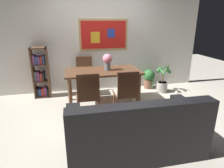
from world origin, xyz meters
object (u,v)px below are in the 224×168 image
dining_table (103,75)px  potted_ivy (149,78)px  dining_chair_far_left (85,72)px  dining_chair_near_right (126,90)px  potted_palm (163,81)px  dining_chair_near_left (88,93)px  leather_couch (136,132)px  flower_vase (107,61)px  bookshelf (41,75)px

dining_table → potted_ivy: dining_table is taller
potted_ivy → dining_chair_far_left: bearing=-179.3°
dining_chair_near_right → potted_ivy: size_ratio=1.78×
dining_chair_far_left → potted_palm: size_ratio=1.15×
dining_chair_near_left → leather_couch: bearing=-62.3°
dining_chair_near_left → leather_couch: 1.18m
dining_chair_near_left → dining_chair_far_left: bearing=88.0°
potted_palm → dining_chair_near_left: bearing=-150.7°
dining_table → dining_chair_near_right: (0.31, -0.71, -0.11)m
dining_chair_near_right → potted_ivy: dining_chair_near_right is taller
potted_ivy → leather_couch: bearing=-115.9°
leather_couch → potted_ivy: bearing=64.1°
leather_couch → dining_chair_far_left: bearing=101.2°
dining_chair_far_left → potted_ivy: dining_chair_far_left is taller
dining_chair_near_right → flower_vase: 0.85m
dining_chair_near_left → potted_palm: bearing=29.3°
dining_chair_near_left → potted_ivy: 2.29m
leather_couch → potted_palm: bearing=56.1°
dining_table → flower_vase: bearing=-4.8°
dining_chair_near_right → potted_palm: 1.71m
flower_vase → dining_table: bearing=175.2°
leather_couch → potted_palm: size_ratio=2.28×
dining_chair_far_left → potted_ivy: (1.70, 0.02, -0.26)m
bookshelf → flower_vase: 1.67m
dining_table → dining_chair_near_left: (-0.38, -0.71, -0.11)m
leather_couch → flower_vase: bearing=91.9°
dining_chair_far_left → dining_chair_near_left: (-0.05, -1.44, 0.00)m
potted_ivy → flower_vase: size_ratio=1.51×
dining_chair_near_left → leather_couch: dining_chair_near_left is taller
potted_palm → leather_couch: bearing=-123.9°
dining_table → dining_chair_far_left: 0.81m
dining_chair_near_left → bookshelf: bearing=124.3°
potted_ivy → dining_chair_near_left: bearing=-140.1°
potted_ivy → dining_chair_near_right: bearing=-125.7°
potted_ivy → flower_vase: flower_vase is taller
bookshelf → potted_palm: 2.97m
dining_chair_far_left → flower_vase: bearing=-59.6°
dining_chair_near_right → potted_palm: bearing=41.1°
dining_table → flower_vase: (0.10, -0.01, 0.30)m
dining_chair_near_right → dining_chair_near_left: 0.70m
dining_table → potted_ivy: (1.37, 0.75, -0.38)m
bookshelf → dining_table: bearing=-27.8°
dining_table → dining_chair_near_left: 0.81m
dining_table → potted_ivy: bearing=28.9°
dining_chair_near_left → potted_palm: dining_chair_near_left is taller
dining_chair_near_left → bookshelf: (-0.97, 1.42, 0.01)m
leather_couch → potted_ivy: size_ratio=3.52×
bookshelf → potted_ivy: size_ratio=2.29×
dining_chair_near_left → flower_vase: flower_vase is taller
dining_table → bookshelf: (-1.35, 0.71, -0.11)m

